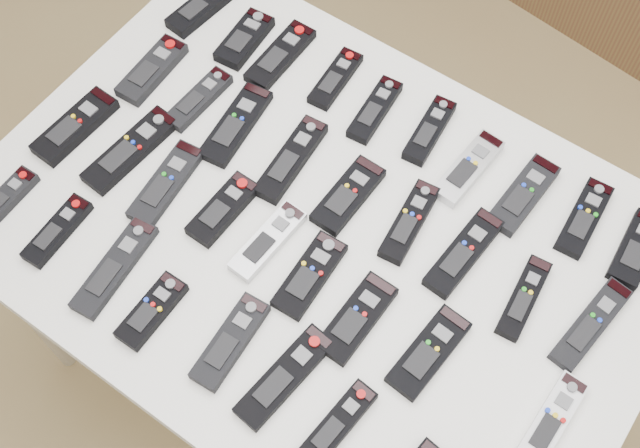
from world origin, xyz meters
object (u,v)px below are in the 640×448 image
Objects in this scene: remote_23 at (268,241)px; remote_28 at (5,199)px; remote_18 at (591,324)px; remote_27 at (551,422)px; remote_2 at (280,55)px; remote_6 at (468,168)px; remote_12 at (236,124)px; remote_25 at (357,318)px; remote_11 at (199,99)px; remote_24 at (310,275)px; remote_13 at (291,159)px; remote_0 at (202,7)px; remote_21 at (166,183)px; remote_32 at (230,341)px; remote_33 at (285,377)px; remote_9 at (636,249)px; remote_3 at (336,79)px; remote_7 at (523,195)px; remote_5 at (429,131)px; remote_26 at (429,352)px; remote_1 at (244,39)px; remote_4 at (375,110)px; remote_14 at (348,195)px; remote_16 at (464,253)px; table at (320,243)px; remote_15 at (409,222)px; remote_29 at (57,231)px; remote_34 at (337,425)px; remote_19 at (75,126)px; remote_30 at (115,267)px; remote_17 at (524,298)px; remote_31 at (152,311)px; remote_10 at (152,70)px.

remote_28 is at bearing -152.07° from remote_23.
remote_27 reaches higher than remote_18.
remote_6 reaches higher than remote_2.
remote_25 is (0.42, -0.20, 0.00)m from remote_12.
remote_11 is 0.45m from remote_24.
remote_2 is 1.03× the size of remote_27.
remote_0 is at bearing 147.10° from remote_13.
remote_32 is at bearing -37.89° from remote_21.
remote_11 is 0.42m from remote_28.
remote_24 is 0.19m from remote_33.
remote_18 is (-0.00, -0.18, -0.00)m from remote_9.
remote_2 reaches higher than remote_3.
remote_7 is 0.49m from remote_23.
remote_5 is 0.52m from remote_21.
remote_26 reaches higher than remote_3.
remote_4 is (0.32, 0.01, -0.00)m from remote_1.
remote_2 is 0.36m from remote_14.
remote_14 is 0.24m from remote_16.
remote_25 is (0.52, -0.21, 0.00)m from remote_11.
remote_12 reaches higher than table.
remote_33 is at bearing -98.88° from remote_15.
remote_29 is 0.94× the size of remote_34.
remote_15 is at bearing 155.86° from remote_27.
remote_5 is at bearing 36.71° from remote_19.
table is 7.17× the size of remote_32.
remote_34 is (0.10, -0.38, -0.00)m from remote_15.
remote_12 is 0.96× the size of remote_30.
remote_5 is 0.90× the size of remote_27.
remote_17 is at bearing 74.40° from remote_34.
remote_31 is (-0.30, -0.19, 0.00)m from remote_25.
remote_11 is at bearing 83.54° from remote_29.
remote_4 reaches higher than remote_9.
remote_15 is 0.98× the size of remote_27.
remote_5 is at bearing 25.33° from remote_12.
remote_10 is at bearing 170.60° from remote_26.
remote_15 is 0.21m from remote_25.
remote_0 is at bearing 161.27° from remote_17.
table is 0.12m from remote_24.
remote_2 is 0.61m from remote_28.
remote_32 is at bearing -134.97° from remote_18.
remote_6 is at bearing -10.68° from remote_3.
remote_1 reaches higher than remote_28.
remote_1 reaches higher than remote_12.
table is at bearing -39.10° from remote_13.
remote_1 is 0.43m from remote_14.
remote_28 is at bearing -140.50° from remote_13.
remote_21 is at bearing -175.64° from remote_26.
remote_0 reaches higher than remote_21.
remote_12 is (-0.54, -0.18, -0.00)m from remote_7.
remote_33 is at bearing 7.64° from remote_31.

